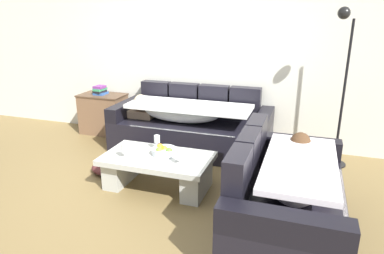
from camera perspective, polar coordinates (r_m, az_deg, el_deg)
ground_plane at (r=3.86m, az=-11.27°, el=-11.55°), size 14.00×14.00×0.00m
back_wall at (r=5.35m, az=-0.55°, el=12.38°), size 9.00×0.10×2.70m
couch_along_wall at (r=5.01m, az=-0.44°, el=0.06°), size 2.21×0.92×0.88m
couch_near_window at (r=3.30m, az=15.05°, el=-10.63°), size 0.92×1.75×0.88m
coffee_table at (r=3.96m, az=-5.59°, el=-6.60°), size 1.20×0.68×0.38m
fruit_bowl at (r=3.92m, az=-4.57°, el=-3.87°), size 0.28×0.28×0.10m
wine_glass_near_left at (r=3.87m, az=-10.97°, el=-3.34°), size 0.07×0.07×0.17m
wine_glass_near_right at (r=3.63m, az=-2.02°, el=-4.42°), size 0.07×0.07×0.17m
wine_glass_far_back at (r=4.06m, az=-5.71°, el=-2.04°), size 0.07×0.07×0.17m
open_magazine at (r=3.79m, az=-0.19°, el=-5.27°), size 0.31×0.25×0.01m
side_cabinet at (r=5.87m, az=-14.16°, el=2.11°), size 0.72×0.44×0.64m
book_stack_on_cabinet at (r=5.79m, az=-14.70°, el=5.78°), size 0.17×0.23×0.14m
floor_lamp at (r=4.61m, az=23.04°, el=7.06°), size 0.33×0.31×1.95m
crumpled_garment at (r=4.47m, az=-13.75°, el=-6.54°), size 0.49×0.44×0.12m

